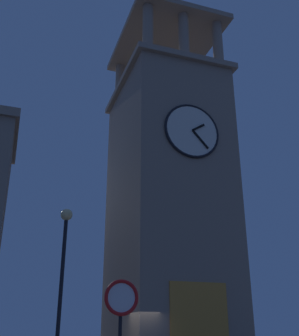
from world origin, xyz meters
TOP-DOWN VIEW (x-y plane):
  - clocktower at (-3.35, -3.68)m, footprint 6.94×8.89m
  - street_lamp at (4.30, 5.42)m, footprint 0.44×0.44m
  - no_horn_sign at (3.74, 11.41)m, footprint 0.78×0.14m

SIDE VIEW (x-z plane):
  - no_horn_sign at x=3.74m, z-range 0.76..3.46m
  - street_lamp at x=4.30m, z-range 1.09..6.98m
  - clocktower at x=-3.35m, z-range -2.92..22.10m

